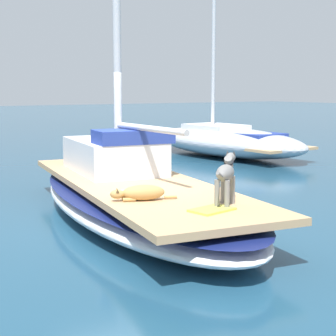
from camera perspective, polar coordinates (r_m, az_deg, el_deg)
The scene contains 10 objects.
ground_plane at distance 9.28m, azimuth -3.35°, elevation -5.41°, with size 120.00×120.00×0.00m, color navy.
sailboat_main at distance 9.20m, azimuth -3.36°, elevation -3.39°, with size 3.55×7.53×0.66m.
mast_main at distance 9.82m, azimuth -5.02°, elevation 16.84°, with size 0.14×2.27×6.70m.
cabin_house at distance 10.14m, azimuth -5.58°, elevation 1.53°, with size 1.71×2.41×0.84m.
dog_tan at distance 7.57m, azimuth -2.88°, elevation -2.64°, with size 0.92×0.46×0.22m.
dog_grey at distance 7.24m, azimuth 6.13°, elevation -0.65°, with size 0.78×0.66×0.70m.
deck_winch at distance 7.81m, azimuth 6.33°, elevation -2.40°, with size 0.16×0.16×0.21m.
coiled_rope at distance 8.03m, azimuth -4.63°, elevation -2.63°, with size 0.32×0.32×0.04m, color beige.
deck_towel at distance 6.96m, azimuth 4.66°, elevation -4.41°, with size 0.56×0.36×0.03m, color #D8D14C.
moored_boat_starboard_side at distance 17.87m, azimuth 6.12°, elevation 2.93°, with size 3.03×6.70×7.22m.
Camera 1 is at (-4.39, -7.86, 2.22)m, focal length 57.71 mm.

